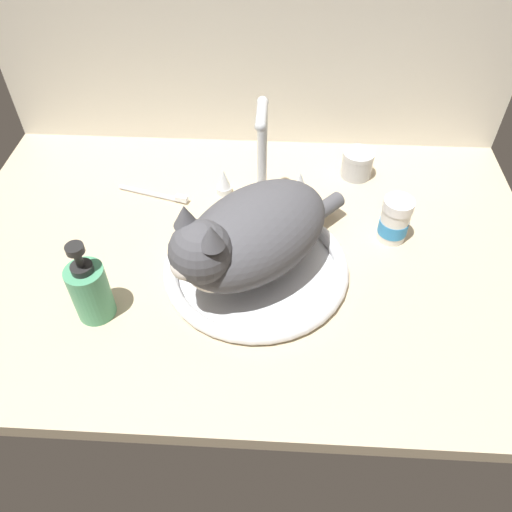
% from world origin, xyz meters
% --- Properties ---
extents(countertop, '(1.14, 0.75, 0.03)m').
position_xyz_m(countertop, '(0.00, 0.00, 0.01)').
color(countertop, '#CCB793').
rests_on(countertop, ground).
extents(backsplash_wall, '(1.14, 0.02, 0.43)m').
position_xyz_m(backsplash_wall, '(0.00, 0.39, 0.22)').
color(backsplash_wall, silver).
rests_on(backsplash_wall, ground).
extents(sink_basin, '(0.34, 0.34, 0.03)m').
position_xyz_m(sink_basin, '(0.03, -0.05, 0.04)').
color(sink_basin, white).
rests_on(sink_basin, countertop).
extents(faucet, '(0.19, 0.11, 0.23)m').
position_xyz_m(faucet, '(0.03, 0.16, 0.12)').
color(faucet, silver).
rests_on(faucet, countertop).
extents(cat, '(0.33, 0.35, 0.18)m').
position_xyz_m(cat, '(0.01, -0.07, 0.13)').
color(cat, '#4C4C51').
rests_on(cat, sink_basin).
extents(pill_bottle, '(0.06, 0.06, 0.09)m').
position_xyz_m(pill_bottle, '(0.29, 0.05, 0.07)').
color(pill_bottle, white).
rests_on(pill_bottle, countertop).
extents(soap_pump_bottle, '(0.06, 0.06, 0.16)m').
position_xyz_m(soap_pump_bottle, '(-0.24, -0.16, 0.09)').
color(soap_pump_bottle, '#4C9E70').
rests_on(soap_pump_bottle, countertop).
extents(metal_jar, '(0.07, 0.07, 0.06)m').
position_xyz_m(metal_jar, '(0.24, 0.25, 0.06)').
color(metal_jar, '#B2B5BA').
rests_on(metal_jar, countertop).
extents(toothbrush, '(0.16, 0.05, 0.02)m').
position_xyz_m(toothbrush, '(-0.20, 0.15, 0.04)').
color(toothbrush, silver).
rests_on(toothbrush, countertop).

